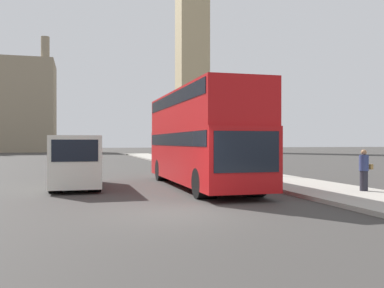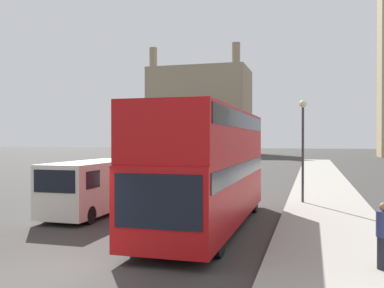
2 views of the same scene
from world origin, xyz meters
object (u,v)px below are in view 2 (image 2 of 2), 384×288
object	(u,v)px
red_double_decker_bus	(209,163)
white_van	(93,186)
pedestrian	(384,236)
street_lamp	(303,134)
parked_sedan	(217,164)

from	to	relation	value
red_double_decker_bus	white_van	xyz separation A→B (m)	(-5.44, 1.26, -1.16)
white_van	pedestrian	size ratio (longest dim) A/B	3.71
red_double_decker_bus	street_lamp	xyz separation A→B (m)	(3.23, 6.45, 1.12)
pedestrian	street_lamp	distance (m)	11.23
red_double_decker_bus	pedestrian	world-z (taller)	red_double_decker_bus
white_van	street_lamp	world-z (taller)	street_lamp
street_lamp	parked_sedan	world-z (taller)	street_lamp
white_van	pedestrian	bearing A→B (deg)	-27.22
white_van	red_double_decker_bus	bearing A→B (deg)	-13.04
pedestrian	parked_sedan	world-z (taller)	pedestrian
parked_sedan	pedestrian	bearing A→B (deg)	-70.97
red_double_decker_bus	parked_sedan	bearing A→B (deg)	101.77
red_double_decker_bus	white_van	size ratio (longest dim) A/B	1.84
red_double_decker_bus	street_lamp	bearing A→B (deg)	63.43
red_double_decker_bus	white_van	bearing A→B (deg)	166.96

